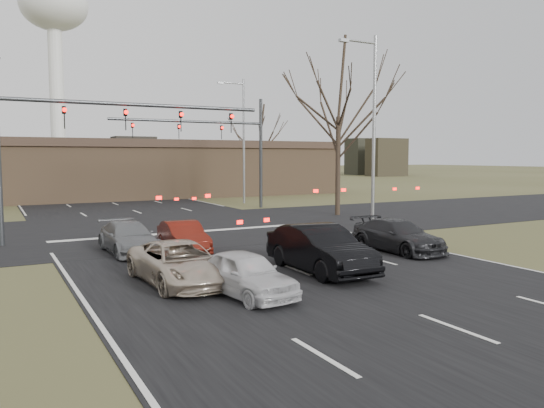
{
  "coord_description": "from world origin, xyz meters",
  "views": [
    {
      "loc": [
        -8.93,
        -12.06,
        3.78
      ],
      "look_at": [
        0.49,
        5.45,
        2.0
      ],
      "focal_mm": 35.0,
      "sensor_mm": 36.0,
      "label": 1
    }
  ],
  "objects": [
    {
      "name": "ground",
      "position": [
        0.0,
        0.0,
        0.0
      ],
      "size": [
        360.0,
        360.0,
        0.0
      ],
      "primitive_type": "plane",
      "color": "#464625",
      "rests_on": "ground"
    },
    {
      "name": "road_main",
      "position": [
        0.0,
        60.0,
        0.01
      ],
      "size": [
        14.0,
        300.0,
        0.02
      ],
      "primitive_type": "cube",
      "color": "black",
      "rests_on": "ground"
    },
    {
      "name": "road_cross",
      "position": [
        0.0,
        15.0,
        0.01
      ],
      "size": [
        200.0,
        14.0,
        0.02
      ],
      "primitive_type": "cube",
      "color": "black",
      "rests_on": "ground"
    },
    {
      "name": "building",
      "position": [
        2.0,
        38.0,
        2.67
      ],
      "size": [
        42.4,
        10.4,
        5.3
      ],
      "color": "brown",
      "rests_on": "ground"
    },
    {
      "name": "water_tower",
      "position": [
        6.0,
        120.0,
        35.47
      ],
      "size": [
        15.0,
        15.0,
        44.5
      ],
      "color": "silver",
      "rests_on": "ground"
    },
    {
      "name": "mast_arm_near",
      "position": [
        -5.23,
        13.0,
        5.07
      ],
      "size": [
        12.12,
        0.24,
        8.0
      ],
      "color": "#383A3D",
      "rests_on": "ground"
    },
    {
      "name": "mast_arm_far",
      "position": [
        6.18,
        23.0,
        5.02
      ],
      "size": [
        11.12,
        0.24,
        8.0
      ],
      "color": "#383A3D",
      "rests_on": "ground"
    },
    {
      "name": "streetlight_right_near",
      "position": [
        8.82,
        10.0,
        5.59
      ],
      "size": [
        2.34,
        0.25,
        10.0
      ],
      "color": "gray",
      "rests_on": "ground"
    },
    {
      "name": "streetlight_right_far",
      "position": [
        9.32,
        27.0,
        5.59
      ],
      "size": [
        2.34,
        0.25,
        10.0
      ],
      "color": "gray",
      "rests_on": "ground"
    },
    {
      "name": "tree_right_near",
      "position": [
        11.0,
        16.0,
        8.9
      ],
      "size": [
        6.9,
        6.9,
        11.5
      ],
      "color": "black",
      "rests_on": "ground"
    },
    {
      "name": "tree_right_far",
      "position": [
        15.0,
        35.0,
        6.96
      ],
      "size": [
        5.4,
        5.4,
        9.0
      ],
      "color": "black",
      "rests_on": "ground"
    },
    {
      "name": "car_silver_suv",
      "position": [
        -4.0,
        2.89,
        0.63
      ],
      "size": [
        2.31,
        4.63,
        1.26
      ],
      "primitive_type": "imported",
      "rotation": [
        0.0,
        0.0,
        0.05
      ],
      "color": "#BEAE99",
      "rests_on": "ground"
    },
    {
      "name": "car_white_sedan",
      "position": [
        -2.86,
        0.74,
        0.61
      ],
      "size": [
        1.92,
        3.77,
        1.23
      ],
      "primitive_type": "imported",
      "rotation": [
        0.0,
        0.0,
        0.13
      ],
      "color": "silver",
      "rests_on": "ground"
    },
    {
      "name": "car_black_hatch",
      "position": [
        0.56,
        2.26,
        0.77
      ],
      "size": [
        1.75,
        4.73,
        1.55
      ],
      "primitive_type": "imported",
      "rotation": [
        0.0,
        0.0,
        -0.02
      ],
      "color": "black",
      "rests_on": "ground"
    },
    {
      "name": "car_charcoal_sedan",
      "position": [
        5.42,
        3.99,
        0.64
      ],
      "size": [
        1.81,
        4.4,
        1.27
      ],
      "primitive_type": "imported",
      "rotation": [
        0.0,
        0.0,
        0.01
      ],
      "color": "black",
      "rests_on": "ground"
    },
    {
      "name": "car_grey_ahead",
      "position": [
        -4.14,
        8.74,
        0.61
      ],
      "size": [
        1.85,
        4.28,
        1.23
      ],
      "primitive_type": "imported",
      "rotation": [
        0.0,
        0.0,
        0.03
      ],
      "color": "slate",
      "rests_on": "ground"
    },
    {
      "name": "car_red_ahead",
      "position": [
        -2.19,
        7.87,
        0.61
      ],
      "size": [
        1.52,
        3.79,
        1.23
      ],
      "primitive_type": "imported",
      "rotation": [
        0.0,
        0.0,
        -0.06
      ],
      "color": "#55140C",
      "rests_on": "ground"
    }
  ]
}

